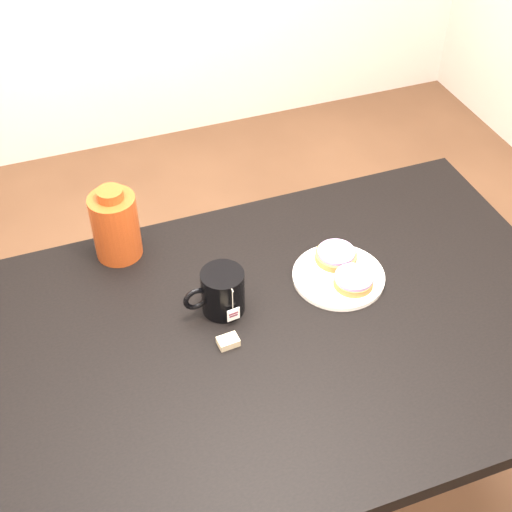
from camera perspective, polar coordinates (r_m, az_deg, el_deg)
name	(u,v)px	position (r m, az deg, el deg)	size (l,w,h in m)	color
ground_plane	(272,501)	(2.20, 1.28, -18.99)	(4.00, 4.00, 0.00)	brown
table	(276,355)	(1.65, 1.64, -7.90)	(1.40, 0.90, 0.75)	black
plate	(339,276)	(1.70, 6.62, -1.58)	(0.22, 0.22, 0.02)	white
bagel_back	(336,255)	(1.73, 6.42, 0.07)	(0.11, 0.11, 0.03)	brown
bagel_front	(354,280)	(1.67, 7.81, -1.93)	(0.11, 0.11, 0.03)	brown
mug	(222,291)	(1.59, -2.74, -2.85)	(0.15, 0.11, 0.11)	black
teabag_pouch	(228,342)	(1.55, -2.24, -6.85)	(0.04, 0.03, 0.02)	#C6B793
bagel_package	(115,225)	(1.74, -11.18, 2.44)	(0.14, 0.14, 0.19)	maroon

